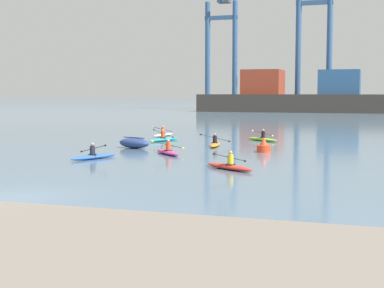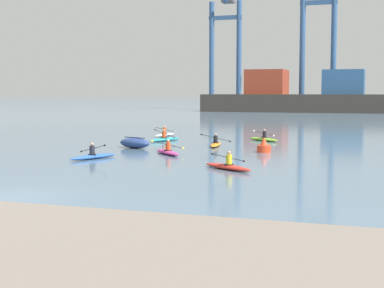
{
  "view_description": "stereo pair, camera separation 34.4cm",
  "coord_description": "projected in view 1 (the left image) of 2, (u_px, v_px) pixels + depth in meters",
  "views": [
    {
      "loc": [
        12.59,
        -17.61,
        3.81
      ],
      "look_at": [
        1.49,
        16.6,
        0.6
      ],
      "focal_mm": 53.58,
      "sensor_mm": 36.0,
      "label": 1
    },
    {
      "loc": [
        12.91,
        -17.51,
        3.81
      ],
      "look_at": [
        1.49,
        16.6,
        0.6
      ],
      "focal_mm": 53.58,
      "sensor_mm": 36.0,
      "label": 2
    }
  ],
  "objects": [
    {
      "name": "ground_plane",
      "position": [
        13.0,
        198.0,
        20.9
      ],
      "size": [
        800.0,
        800.0,
        0.0
      ],
      "primitive_type": "plane",
      "color": "slate"
    },
    {
      "name": "capsized_dinghy",
      "position": [
        134.0,
        143.0,
        39.61
      ],
      "size": [
        2.82,
        1.92,
        0.76
      ],
      "color": "navy",
      "rests_on": "ground"
    },
    {
      "name": "kayak_red",
      "position": [
        229.0,
        166.0,
        28.53
      ],
      "size": [
        3.13,
        2.44,
        0.95
      ],
      "color": "red",
      "rests_on": "ground"
    },
    {
      "name": "kayak_orange",
      "position": [
        215.0,
        144.0,
        41.01
      ],
      "size": [
        2.23,
        3.45,
        0.95
      ],
      "color": "orange",
      "rests_on": "ground"
    },
    {
      "name": "gantry_crane_west_mid",
      "position": [
        314.0,
        23.0,
        120.16
      ],
      "size": [
        7.7,
        17.45,
        39.59
      ],
      "color": "#335684",
      "rests_on": "ground"
    },
    {
      "name": "channel_buoy",
      "position": [
        264.0,
        147.0,
        36.89
      ],
      "size": [
        0.9,
        0.9,
        1.0
      ],
      "color": "red",
      "rests_on": "ground"
    },
    {
      "name": "kayak_teal",
      "position": [
        164.0,
        139.0,
        45.38
      ],
      "size": [
        2.1,
        3.39,
        0.95
      ],
      "color": "teal",
      "rests_on": "ground"
    },
    {
      "name": "container_barge",
      "position": [
        337.0,
        98.0,
        113.46
      ],
      "size": [
        55.79,
        11.91,
        8.53
      ],
      "color": "#38332D",
      "rests_on": "ground"
    },
    {
      "name": "kayak_lime",
      "position": [
        262.0,
        139.0,
        45.63
      ],
      "size": [
        3.02,
        2.6,
        0.95
      ],
      "color": "#7ABC2D",
      "rests_on": "ground"
    },
    {
      "name": "gantry_crane_west",
      "position": [
        220.0,
        34.0,
        131.85
      ],
      "size": [
        7.76,
        20.22,
        35.35
      ],
      "color": "#335684",
      "rests_on": "ground"
    },
    {
      "name": "kayak_white",
      "position": [
        163.0,
        134.0,
        50.43
      ],
      "size": [
        2.25,
        3.45,
        0.95
      ],
      "color": "silver",
      "rests_on": "ground"
    },
    {
      "name": "kayak_blue",
      "position": [
        94.0,
        156.0,
        33.12
      ],
      "size": [
        2.12,
        3.4,
        0.95
      ],
      "color": "#2856B2",
      "rests_on": "ground"
    },
    {
      "name": "kayak_magenta",
      "position": [
        168.0,
        152.0,
        35.56
      ],
      "size": [
        2.72,
        2.93,
        0.95
      ],
      "color": "#C13384",
      "rests_on": "ground"
    }
  ]
}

